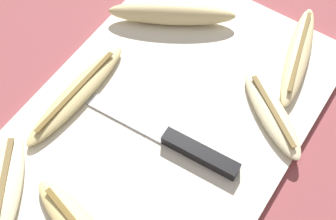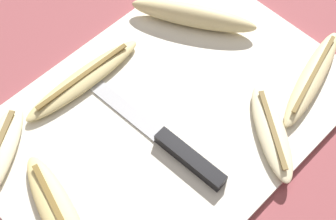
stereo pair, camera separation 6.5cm
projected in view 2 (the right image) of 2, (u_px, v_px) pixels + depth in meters
The scene contains 8 objects.
ground_plane at pixel (168, 118), 0.67m from camera, with size 4.00×4.00×0.00m, color #93474C.
cutting_board at pixel (168, 116), 0.66m from camera, with size 0.51×0.36×0.01m.
knife at pixel (177, 149), 0.62m from camera, with size 0.04×0.25×0.02m.
banana_spotted_left at pixel (84, 79), 0.68m from camera, with size 0.20×0.04×0.02m.
banana_soft_right at pixel (312, 77), 0.68m from camera, with size 0.19×0.08×0.02m.
banana_golden_short at pixel (60, 217), 0.58m from camera, with size 0.09×0.19×0.02m.
banana_ripe_center at pixel (193, 16), 0.73m from camera, with size 0.13×0.19×0.04m.
banana_pale_long at pixel (271, 132), 0.64m from camera, with size 0.12×0.15×0.02m.
Camera 2 is at (-0.23, -0.23, 0.58)m, focal length 50.00 mm.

